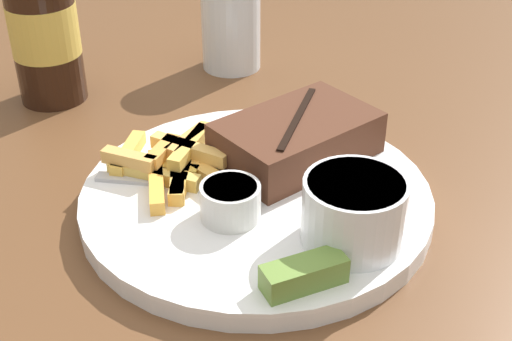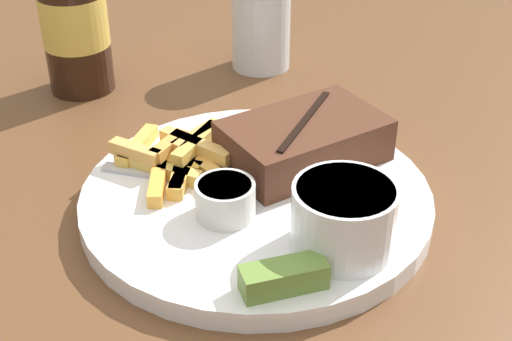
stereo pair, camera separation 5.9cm
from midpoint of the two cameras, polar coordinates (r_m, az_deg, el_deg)
dining_table at (r=0.64m, az=2.63°, el=-7.17°), size 1.56×1.46×0.73m
dinner_plate at (r=0.60m, az=2.79°, el=-2.42°), size 0.29×0.29×0.02m
steak_portion at (r=0.63m, az=6.51°, el=2.30°), size 0.15×0.11×0.04m
fries_pile at (r=0.62m, az=-3.91°, el=0.91°), size 0.11×0.12×0.02m
coleslaw_cup at (r=0.53m, az=10.23°, el=-3.61°), size 0.08×0.08×0.05m
dipping_sauce_cup at (r=0.56m, az=0.51°, el=-2.32°), size 0.05×0.05×0.03m
pickle_spear at (r=0.50m, az=5.65°, el=-8.61°), size 0.06×0.02×0.02m
fork_utensil at (r=0.61m, az=-4.27°, el=-0.53°), size 0.12×0.09×0.00m
knife_utensil at (r=0.63m, az=2.48°, el=0.55°), size 0.14×0.12×0.01m
beer_bottle at (r=0.79m, az=-12.31°, el=11.86°), size 0.07×0.07×0.23m
drinking_glass at (r=0.84m, az=2.43°, el=11.84°), size 0.07×0.07×0.11m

